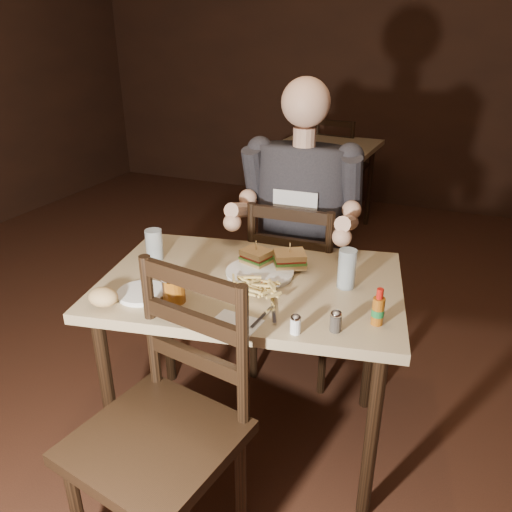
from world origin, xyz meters
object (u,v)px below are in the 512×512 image
at_px(chair_near, 155,441).
at_px(glass_left, 154,245).
at_px(chair_far, 299,286).
at_px(diner, 300,192).
at_px(bg_chair_far, 340,166).
at_px(main_table, 251,300).
at_px(hot_sauce, 378,307).
at_px(glass_right, 347,269).
at_px(side_plate, 142,294).
at_px(dinner_plate, 260,274).
at_px(syrup_dispenser, 174,288).
at_px(bg_chair_near, 304,204).
at_px(bg_table, 326,155).

distance_m(chair_near, glass_left, 0.82).
bearing_deg(glass_left, chair_far, 49.93).
bearing_deg(diner, chair_far, 90.00).
relative_size(chair_far, bg_chair_far, 1.04).
height_order(main_table, hot_sauce, hot_sauce).
relative_size(chair_near, bg_chair_far, 1.09).
relative_size(glass_left, hot_sauce, 1.01).
bearing_deg(glass_right, side_plate, -151.76).
bearing_deg(dinner_plate, chair_far, 90.14).
height_order(chair_near, side_plate, chair_near).
distance_m(chair_near, hot_sauce, 0.81).
distance_m(bg_chair_far, syrup_dispenser, 3.36).
relative_size(chair_near, glass_right, 6.66).
relative_size(main_table, glass_right, 8.40).
relative_size(main_table, diner, 1.28).
xyz_separation_m(main_table, diner, (0.02, 0.51, 0.30)).
bearing_deg(diner, side_plate, -115.56).
height_order(main_table, bg_chair_near, bg_chair_near).
height_order(main_table, side_plate, side_plate).
height_order(main_table, dinner_plate, dinner_plate).
bearing_deg(hot_sauce, bg_table, 109.04).
bearing_deg(hot_sauce, bg_chair_near, 113.52).
distance_m(hot_sauce, side_plate, 0.82).
bearing_deg(bg_table, diner, -77.88).
distance_m(syrup_dispenser, side_plate, 0.14).
bearing_deg(glass_left, main_table, -2.71).
height_order(hot_sauce, side_plate, hot_sauce).
xyz_separation_m(chair_near, syrup_dispenser, (-0.13, 0.36, 0.33)).
height_order(glass_left, hot_sauce, same).
xyz_separation_m(chair_far, dinner_plate, (0.00, -0.51, 0.30)).
xyz_separation_m(diner, glass_left, (-0.46, -0.49, -0.14)).
xyz_separation_m(glass_right, side_plate, (-0.65, -0.35, -0.07)).
relative_size(chair_far, chair_near, 0.96).
bearing_deg(glass_left, bg_chair_near, 89.20).
xyz_separation_m(bg_table, diner, (0.43, -2.02, 0.30)).
distance_m(bg_chair_near, hot_sauce, 2.33).
bearing_deg(dinner_plate, glass_left, -176.33).
distance_m(bg_chair_far, side_plate, 3.36).
bearing_deg(hot_sauce, bg_chair_far, 105.95).
relative_size(dinner_plate, side_plate, 1.49).
xyz_separation_m(bg_chair_near, glass_right, (0.76, -1.89, 0.43)).
relative_size(bg_chair_near, syrup_dispenser, 7.66).
xyz_separation_m(bg_chair_far, glass_right, (0.76, -2.99, 0.39)).
relative_size(main_table, glass_left, 9.74).
bearing_deg(main_table, glass_right, 14.22).
relative_size(bg_table, bg_chair_far, 0.92).
xyz_separation_m(dinner_plate, hot_sauce, (0.48, -0.17, 0.06)).
distance_m(diner, side_plate, 0.87).
xyz_separation_m(bg_chair_near, glass_left, (-0.03, -1.96, 0.42)).
xyz_separation_m(bg_table, syrup_dispenser, (0.23, -2.78, 0.14)).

